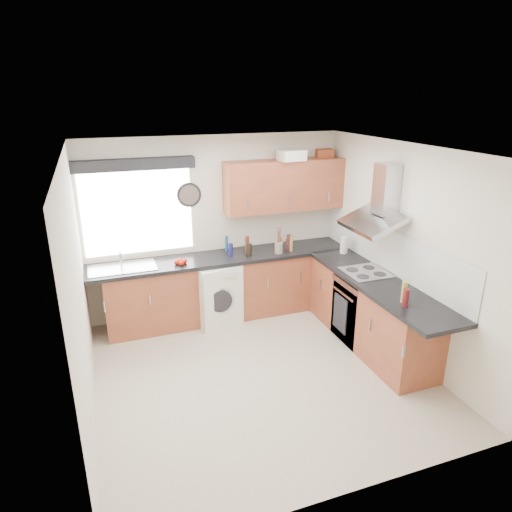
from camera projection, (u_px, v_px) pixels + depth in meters
name	position (u px, v px, depth m)	size (l,w,h in m)	color
ground_plane	(261.00, 372.00, 5.22)	(3.60, 3.60, 0.00)	beige
ceiling	(262.00, 150.00, 4.37)	(3.60, 3.60, 0.02)	white
wall_back	(216.00, 226.00, 6.39)	(3.60, 0.02, 2.50)	silver
wall_front	(350.00, 361.00, 3.20)	(3.60, 0.02, 2.50)	silver
wall_left	(79.00, 296.00, 4.22)	(0.02, 3.60, 2.50)	silver
wall_right	(404.00, 252.00, 5.37)	(0.02, 3.60, 2.50)	silver
window	(138.00, 212.00, 5.94)	(1.40, 0.02, 1.10)	white
window_blind	(134.00, 164.00, 5.65)	(1.50, 0.18, 0.14)	black
splashback	(388.00, 250.00, 5.65)	(0.01, 3.00, 0.54)	white
base_cab_back	(217.00, 289.00, 6.38)	(3.00, 0.58, 0.86)	brown
base_cab_corner	(319.00, 274.00, 6.88)	(0.60, 0.60, 0.86)	brown
base_cab_right	(370.00, 313.00, 5.69)	(0.58, 2.10, 0.86)	brown
worktop_back	(223.00, 258.00, 6.24)	(3.60, 0.62, 0.05)	black
worktop_right	(380.00, 284.00, 5.40)	(0.62, 2.42, 0.05)	black
sink	(122.00, 265.00, 5.80)	(0.84, 0.46, 0.10)	#B2B5BB
oven	(363.00, 308.00, 5.82)	(0.56, 0.58, 0.85)	black
hob_plate	(366.00, 272.00, 5.65)	(0.52, 0.52, 0.01)	#B2B5BB
extractor_hood	(379.00, 205.00, 5.39)	(0.52, 0.78, 0.66)	#B2B5BB
upper_cabinets	(284.00, 185.00, 6.35)	(1.70, 0.35, 0.70)	brown
washing_machine	(215.00, 293.00, 6.26)	(0.58, 0.56, 0.85)	white
wall_clock	(189.00, 195.00, 6.09)	(0.33, 0.33, 0.04)	black
casserole	(292.00, 155.00, 6.13)	(0.34, 0.24, 0.14)	white
storage_box	(324.00, 153.00, 6.50)	(0.24, 0.20, 0.11)	#9C4222
utensil_pot	(279.00, 248.00, 6.32)	(0.11, 0.11, 0.16)	gray
kitchen_roll	(344.00, 245.00, 6.32)	(0.10, 0.10, 0.23)	white
tomato_cluster	(181.00, 262.00, 5.93)	(0.15, 0.15, 0.07)	red
jar_0	(291.00, 241.00, 6.67)	(0.07, 0.07, 0.11)	#372F1F
jar_1	(287.00, 245.00, 6.41)	(0.05, 0.05, 0.17)	#54271E
jar_2	(231.00, 250.00, 6.20)	(0.06, 0.06, 0.18)	#17164E
jar_3	(227.00, 244.00, 6.40)	(0.04, 0.04, 0.22)	navy
jar_4	(291.00, 243.00, 6.40)	(0.06, 0.06, 0.23)	olive
jar_5	(289.00, 243.00, 6.40)	(0.07, 0.07, 0.23)	#3D151B
jar_6	(280.00, 244.00, 6.41)	(0.06, 0.06, 0.20)	brown
jar_7	(249.00, 250.00, 6.20)	(0.07, 0.07, 0.18)	black
jar_8	(247.00, 245.00, 6.50)	(0.04, 0.04, 0.11)	#4F1510
jar_9	(247.00, 245.00, 6.30)	(0.05, 0.05, 0.24)	#5F1D14
bottle_0	(404.00, 292.00, 4.82)	(0.06, 0.06, 0.24)	#A09337
bottle_1	(406.00, 298.00, 4.74)	(0.06, 0.06, 0.20)	maroon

